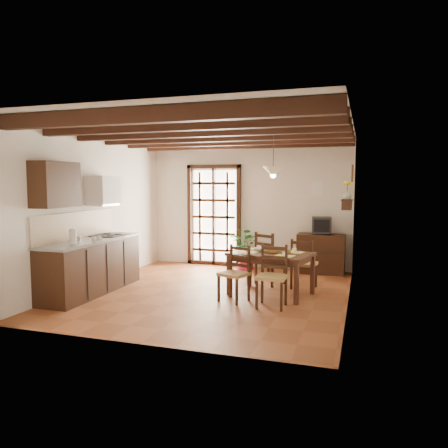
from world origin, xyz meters
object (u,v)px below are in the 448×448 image
at_px(dining_table, 271,258).
at_px(pendant_lamp, 273,171).
at_px(chair_near_left, 234,284).
at_px(crt_tv, 321,225).
at_px(chair_far_left, 270,268).
at_px(potted_plant, 246,243).
at_px(kitchen_counter, 92,265).
at_px(sideboard, 321,254).
at_px(chair_near_right, 272,288).
at_px(chair_far_right, 304,273).

height_order(dining_table, pendant_lamp, pendant_lamp).
height_order(chair_near_left, crt_tv, crt_tv).
bearing_deg(pendant_lamp, chair_far_left, 105.32).
xyz_separation_m(chair_far_left, potted_plant, (-0.79, 1.22, 0.26)).
relative_size(kitchen_counter, dining_table, 1.53).
height_order(sideboard, crt_tv, crt_tv).
distance_m(potted_plant, pendant_lamp, 2.57).
bearing_deg(sideboard, dining_table, -107.34).
bearing_deg(chair_far_left, pendant_lamp, 132.55).
bearing_deg(potted_plant, pendant_lamp, -62.50).
height_order(chair_near_right, chair_far_left, chair_far_left).
xyz_separation_m(kitchen_counter, chair_near_right, (3.11, 0.09, -0.18)).
height_order(chair_far_right, sideboard, chair_far_right).
xyz_separation_m(kitchen_counter, crt_tv, (3.58, 2.82, 0.53)).
relative_size(kitchen_counter, sideboard, 2.34).
distance_m(chair_near_left, potted_plant, 2.59).
xyz_separation_m(crt_tv, pendant_lamp, (-0.64, -1.91, 1.07)).
relative_size(chair_far_left, potted_plant, 0.52).
height_order(dining_table, chair_near_left, chair_near_left).
distance_m(kitchen_counter, sideboard, 4.56).
bearing_deg(sideboard, kitchen_counter, -141.54).
distance_m(crt_tv, potted_plant, 1.66).
xyz_separation_m(kitchen_counter, chair_near_left, (2.47, 0.23, -0.20)).
distance_m(chair_near_left, chair_far_left, 1.34).
distance_m(dining_table, potted_plant, 2.18).
bearing_deg(kitchen_counter, chair_far_right, 22.17).
distance_m(chair_far_left, sideboard, 1.52).
relative_size(chair_near_left, sideboard, 0.92).
relative_size(chair_far_right, sideboard, 0.93).
height_order(chair_near_left, chair_far_left, chair_far_left).
bearing_deg(chair_far_left, potted_plant, -29.85).
bearing_deg(potted_plant, crt_tv, 2.01).
xyz_separation_m(kitchen_counter, dining_table, (2.94, 0.81, 0.15)).
bearing_deg(potted_plant, dining_table, -63.72).
xyz_separation_m(chair_far_right, pendant_lamp, (-0.47, -0.48, 1.80)).
bearing_deg(pendant_lamp, chair_far_right, 45.39).
bearing_deg(kitchen_counter, pendant_lamp, 17.23).
distance_m(kitchen_counter, chair_far_left, 3.18).
distance_m(dining_table, chair_near_right, 0.81).
height_order(sideboard, potted_plant, potted_plant).
relative_size(chair_near_left, potted_plant, 0.47).
xyz_separation_m(kitchen_counter, chair_far_left, (2.77, 1.54, -0.17)).
bearing_deg(pendant_lamp, potted_plant, 117.50).
bearing_deg(pendant_lamp, kitchen_counter, -162.77).
xyz_separation_m(kitchen_counter, chair_far_right, (3.42, 1.39, -0.19)).
relative_size(chair_near_left, chair_far_right, 0.98).
relative_size(sideboard, potted_plant, 0.51).
xyz_separation_m(dining_table, chair_far_right, (0.47, 0.58, -0.34)).
relative_size(dining_table, chair_near_right, 1.57).
distance_m(dining_table, chair_far_left, 0.81).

